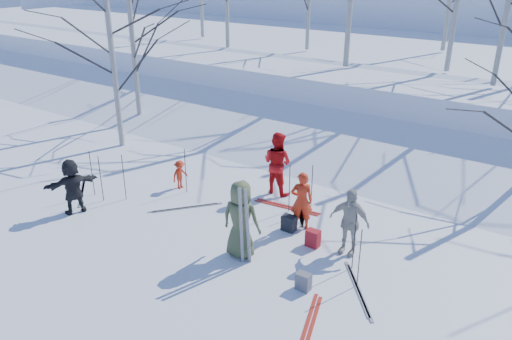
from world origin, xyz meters
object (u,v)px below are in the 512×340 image
Objects in this scene: dog at (304,216)px; backpack_dark at (289,223)px; skier_grey_west at (72,186)px; skier_olive_center at (241,219)px; backpack_red at (313,238)px; skier_cream_east at (349,222)px; skier_red_north at (302,201)px; skier_red_seated at (180,174)px; skier_redor_behind at (277,163)px; backpack_grey at (303,282)px.

backpack_dark is at bearing 40.47° from dog.
skier_grey_west reaches higher than backpack_dark.
skier_olive_center is 4.36× the size of backpack_red.
skier_cream_east is 3.83× the size of backpack_red.
skier_red_north is at bearing 63.90° from dog.
skier_red_seated is 4.80m from backpack_red.
skier_olive_center is 4.58× the size of backpack_dark.
skier_grey_west is at bearing 158.27° from skier_red_seated.
skier_grey_west is 2.61× the size of dog.
skier_olive_center reaches higher than skier_grey_west.
skier_redor_behind is at bearing 146.12° from skier_cream_east.
dog is at bearing -84.33° from skier_red_seated.
skier_cream_east is 1.74m from backpack_dark.
backpack_red is 1.70m from backpack_grey.
skier_redor_behind reaches higher than skier_red_north.
skier_grey_west is at bearing -1.49° from skier_olive_center.
backpack_grey is (1.33, -2.36, -0.05)m from dog.
skier_redor_behind is 4.56× the size of backpack_dark.
skier_olive_center is 2.20m from dog.
skier_redor_behind reaches higher than skier_red_seated.
skier_redor_behind is 1.21× the size of skier_grey_west.
skier_grey_west is 6.40m from backpack_red.
backpack_grey is at bearing 117.58° from skier_grey_west.
skier_cream_east is (1.94, 1.47, -0.11)m from skier_olive_center.
skier_olive_center reaches higher than backpack_red.
skier_red_north is 0.65m from backpack_dark.
backpack_red is (-0.78, -0.22, -0.59)m from skier_cream_east.
skier_redor_behind is 3.10m from backpack_red.
skier_cream_east is at bearing -154.23° from skier_olive_center.
backpack_dark is (3.91, -0.31, -0.23)m from skier_red_seated.
dog is (4.07, 0.17, -0.19)m from skier_red_seated.
backpack_dark is at bearing 172.97° from skier_cream_east.
skier_red_seated is 3.93m from backpack_dark.
skier_cream_east reaches higher than skier_red_seated.
skier_red_seated is 2.15× the size of backpack_dark.
backpack_red is 1.11× the size of backpack_grey.
skier_redor_behind is (-1.11, 3.25, -0.00)m from skier_olive_center.
skier_olive_center reaches higher than dog.
skier_red_north reaches higher than skier_red_seated.
skier_red_seated is (-2.49, -1.37, -0.48)m from skier_redor_behind.
skier_red_north is at bearing 139.72° from skier_grey_west.
skier_olive_center reaches higher than skier_redor_behind.
skier_grey_west reaches higher than backpack_red.
skier_olive_center is at bearing 45.96° from dog.
skier_red_north is at bearing 138.65° from backpack_red.
backpack_red is at bearing 103.78° from skier_red_north.
skier_cream_east reaches higher than backpack_red.
skier_redor_behind is 4.34× the size of backpack_red.
backpack_red is (2.27, -1.99, -0.70)m from skier_redor_behind.
skier_red_north reaches higher than skier_grey_west.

